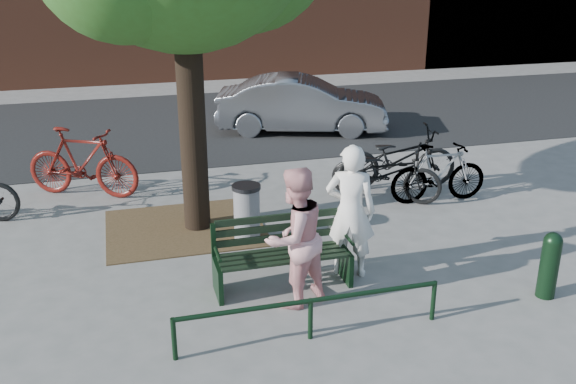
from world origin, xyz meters
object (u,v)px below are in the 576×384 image
object	(u,v)px
bicycle_c	(386,172)
parked_car	(302,104)
person_right	(295,238)
bollard	(550,263)
park_bench	(281,251)
litter_bin	(247,212)
person_left	(350,211)

from	to	relation	value
bicycle_c	parked_car	size ratio (longest dim) A/B	0.48
person_right	bollard	bearing A→B (deg)	140.39
park_bench	litter_bin	distance (m)	1.47
person_left	litter_bin	world-z (taller)	person_left
bicycle_c	parked_car	distance (m)	4.64
bicycle_c	parked_car	bearing A→B (deg)	35.63
person_right	litter_bin	distance (m)	1.99
litter_bin	parked_car	world-z (taller)	parked_car
parked_car	person_left	bearing A→B (deg)	-173.88
person_left	person_right	size ratio (longest dim) A/B	1.03
bollard	bicycle_c	xyz separation A→B (m)	(-0.63, 3.60, 0.04)
person_right	litter_bin	size ratio (longest dim) A/B	2.01
person_left	parked_car	distance (m)	7.15
bicycle_c	person_left	bearing A→B (deg)	-179.34
person_right	bollard	size ratio (longest dim) A/B	2.01
bollard	litter_bin	world-z (taller)	same
park_bench	bollard	xyz separation A→B (m)	(3.12, -1.16, -0.01)
park_bench	bicycle_c	size ratio (longest dim) A/B	0.91
person_right	bollard	world-z (taller)	person_right
person_right	bicycle_c	distance (m)	3.82
bicycle_c	bollard	bearing A→B (deg)	-136.32
park_bench	person_left	distance (m)	1.04
person_left	parked_car	xyz separation A→B (m)	(1.40, 7.01, -0.25)
park_bench	person_left	size ratio (longest dim) A/B	0.97
park_bench	person_right	bearing A→B (deg)	-84.65
person_left	bollard	size ratio (longest dim) A/B	2.07
parked_car	bicycle_c	bearing A→B (deg)	-160.76
park_bench	person_right	size ratio (longest dim) A/B	1.00
park_bench	parked_car	size ratio (longest dim) A/B	0.44
park_bench	bicycle_c	bearing A→B (deg)	44.33
person_left	bollard	distance (m)	2.53
person_right	parked_car	world-z (taller)	person_right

